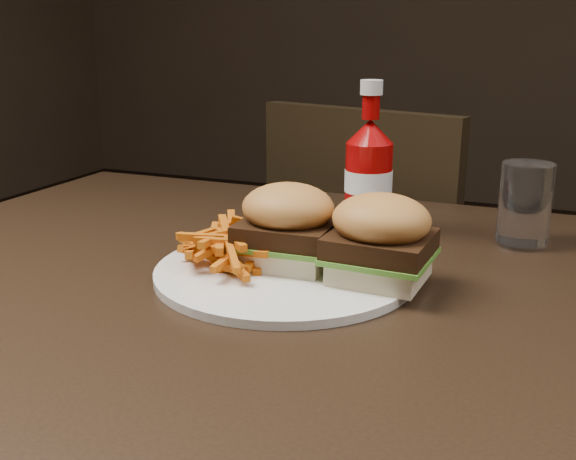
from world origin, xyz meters
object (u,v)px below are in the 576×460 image
at_px(dining_table, 336,303).
at_px(chair_far, 400,311).
at_px(tumbler, 525,203).
at_px(plate, 285,272).
at_px(ketchup_bottle, 368,190).

bearing_deg(dining_table, chair_far, 96.39).
xyz_separation_m(chair_far, tumbler, (0.25, -0.47, 0.38)).
bearing_deg(tumbler, chair_far, 117.88).
distance_m(dining_table, tumbler, 0.29).
height_order(dining_table, plate, plate).
height_order(dining_table, chair_far, dining_table).
bearing_deg(chair_far, ketchup_bottle, 112.16).
distance_m(chair_far, tumbler, 0.65).
distance_m(chair_far, ketchup_bottle, 0.63).
distance_m(dining_table, ketchup_bottle, 0.21).
distance_m(ketchup_bottle, tumbler, 0.19).
xyz_separation_m(ketchup_bottle, tumbler, (0.19, 0.03, -0.01)).
bearing_deg(plate, dining_table, -6.21).
distance_m(plate, tumbler, 0.32).
bearing_deg(dining_table, ketchup_bottle, 96.55).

